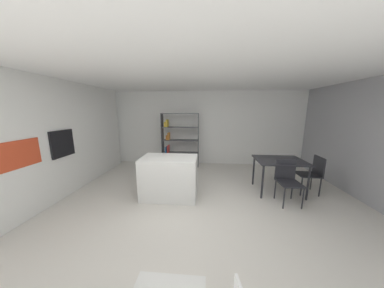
{
  "coord_description": "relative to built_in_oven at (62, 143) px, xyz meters",
  "views": [
    {
      "loc": [
        0.24,
        -2.93,
        1.89
      ],
      "look_at": [
        -0.1,
        1.11,
        1.1
      ],
      "focal_mm": 16.07,
      "sensor_mm": 36.0,
      "label": 1
    }
  ],
  "objects": [
    {
      "name": "ground_plane",
      "position": [
        2.85,
        -0.45,
        -1.2
      ],
      "size": [
        9.87,
        9.87,
        0.0
      ],
      "primitive_type": "plane",
      "color": "beige"
    },
    {
      "name": "ceiling_slab",
      "position": [
        2.85,
        -0.45,
        1.38
      ],
      "size": [
        7.17,
        6.38,
        0.06
      ],
      "color": "white",
      "rests_on": "ground_plane"
    },
    {
      "name": "back_partition",
      "position": [
        2.85,
        2.71,
        0.08
      ],
      "size": [
        7.17,
        0.06,
        2.55
      ],
      "primitive_type": "cube",
      "color": "white",
      "rests_on": "ground_plane"
    },
    {
      "name": "tall_cabinet_run_left",
      "position": [
        -0.35,
        -0.45,
        0.08
      ],
      "size": [
        0.66,
        5.76,
        2.55
      ],
      "primitive_type": "cube",
      "color": "white",
      "rests_on": "ground_plane"
    },
    {
      "name": "cabinet_niche_splashback",
      "position": [
        -0.02,
        -1.05,
        -0.02
      ],
      "size": [
        0.01,
        1.1,
        0.47
      ],
      "color": "#CC4223",
      "rests_on": "ground_plane"
    },
    {
      "name": "built_in_oven",
      "position": [
        0.0,
        0.0,
        0.0
      ],
      "size": [
        0.06,
        0.58,
        0.57
      ],
      "color": "black",
      "rests_on": "ground_plane"
    },
    {
      "name": "kitchen_island",
      "position": [
        2.29,
        0.15,
        -0.75
      ],
      "size": [
        1.2,
        0.73,
        0.9
      ],
      "primitive_type": "cube",
      "color": "white",
      "rests_on": "ground_plane"
    },
    {
      "name": "open_bookshelf",
      "position": [
        2.1,
        2.32,
        -0.33
      ],
      "size": [
        1.25,
        0.31,
        1.81
      ],
      "color": "#4C4C51",
      "rests_on": "ground_plane"
    },
    {
      "name": "dining_table",
      "position": [
        4.78,
        0.58,
        -0.5
      ],
      "size": [
        1.06,
        0.84,
        0.78
      ],
      "color": "#232328",
      "rests_on": "ground_plane"
    },
    {
      "name": "dining_chair_near",
      "position": [
        4.77,
        0.14,
        -0.68
      ],
      "size": [
        0.44,
        0.48,
        0.88
      ],
      "rotation": [
        0.0,
        0.0,
        0.04
      ],
      "color": "#232328",
      "rests_on": "ground_plane"
    },
    {
      "name": "dining_chair_window_side",
      "position": [
        5.53,
        0.58,
        -0.68
      ],
      "size": [
        0.46,
        0.42,
        0.87
      ],
      "rotation": [
        0.0,
        0.0,
        -1.59
      ],
      "color": "#232328",
      "rests_on": "ground_plane"
    }
  ]
}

